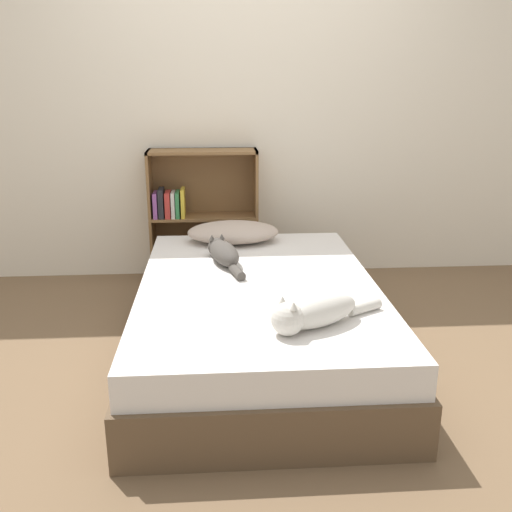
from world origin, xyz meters
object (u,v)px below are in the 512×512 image
Objects in this scene: cat_light at (313,313)px; cat_dark at (223,253)px; bookshelf at (200,213)px; bed at (258,319)px; pillow at (233,232)px.

cat_light is 1.00m from cat_dark.
bookshelf is (-0.54, 1.85, 0.01)m from cat_light.
bed is 3.30× the size of pillow.
bookshelf reaches higher than cat_light.
bed is at bearing -82.08° from pillow.
cat_light is 1.04× the size of cat_dark.
cat_light is (0.20, -0.58, 0.28)m from bed.
pillow is at bearing -65.12° from bookshelf.
cat_dark is at bearing 116.89° from bed.
pillow and cat_dark have the same top height.
cat_dark is (-0.18, 0.35, 0.27)m from bed.
pillow is at bearing 97.92° from bed.
cat_light is (0.31, -1.35, 0.00)m from pillow.
bed is at bearing -75.09° from bookshelf.
pillow is 1.38m from cat_light.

